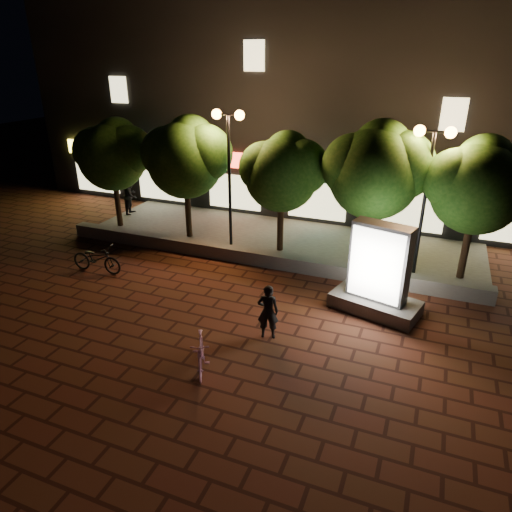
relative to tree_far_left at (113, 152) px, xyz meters
The scene contains 16 objects.
ground 9.43m from the tree_far_left, 38.18° to the right, with size 80.00×80.00×0.00m, color #4F2318.
retaining_wall 7.72m from the tree_far_left, 11.89° to the right, with size 16.00×0.45×0.50m, color slate.
sidewalk 7.74m from the tree_far_left, ahead, with size 16.00×5.00×0.08m, color slate.
building_block 10.38m from the tree_far_left, 47.32° to the left, with size 28.00×8.12×11.30m.
tree_far_left is the anchor object (origin of this frame).
tree_left 3.51m from the tree_far_left, ahead, with size 3.60×3.00×4.89m.
tree_mid 7.50m from the tree_far_left, ahead, with size 3.24×2.70×4.50m.
tree_right 10.81m from the tree_far_left, ahead, with size 3.72×3.10×5.07m.
tree_far_right 14.00m from the tree_far_left, ahead, with size 3.48×2.90×4.76m.
street_lamp_left 5.50m from the tree_far_left, ahead, with size 1.26×0.36×5.18m.
street_lamp_right 12.47m from the tree_far_left, ahead, with size 1.26×0.36×4.98m.
ad_kiosk 12.20m from the tree_far_left, 15.73° to the right, with size 2.78×1.88×2.75m.
scooter_pink 11.47m from the tree_far_left, 43.59° to the right, with size 0.43×1.53×0.92m, color #BD7BAF.
rider 11.03m from the tree_far_left, 32.41° to the right, with size 0.57×0.38×1.57m, color black.
scooter_parked 5.42m from the tree_far_left, 63.55° to the right, with size 0.67×1.92×1.01m, color black.
pedestrian 2.85m from the tree_far_left, 109.66° to the left, with size 0.85×0.66×1.75m, color black.
Camera 1 is at (5.74, -10.21, 7.05)m, focal length 32.18 mm.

